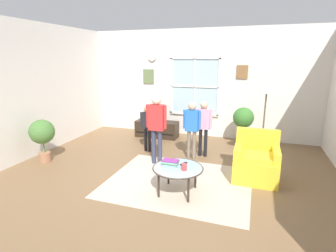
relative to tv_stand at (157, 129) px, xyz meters
The scene contains 18 objects.
ground_plane 2.74m from the tv_stand, 67.20° to the right, with size 6.84×6.71×0.02m, color brown.
back_wall 1.72m from the tv_stand, 29.32° to the left, with size 6.24×0.17×2.91m.
side_wall_left 3.52m from the tv_stand, 130.08° to the right, with size 0.12×6.11×2.91m.
area_rug 2.82m from the tv_stand, 61.21° to the right, with size 2.49×2.02×0.01m, color #C6B29E.
tv_stand is the anchor object (origin of this frame).
television 0.41m from the tv_stand, 90.00° to the right, with size 0.50×0.08×0.36m.
armchair 3.24m from the tv_stand, 35.45° to the right, with size 0.76×0.74×0.87m.
coffee_table 3.18m from the tv_stand, 62.87° to the right, with size 0.82×0.82×0.44m.
book_stack 3.08m from the tv_stand, 64.78° to the right, with size 0.27×0.18×0.09m.
cup 3.29m from the tv_stand, 61.48° to the right, with size 0.08×0.08×0.10m, color #BF3F3F.
remote_near_books 3.07m from the tv_stand, 60.63° to the right, with size 0.04×0.14×0.02m, color black.
person_blue_shirt 1.93m from the tv_stand, 45.09° to the right, with size 0.38×0.17×1.26m.
person_black_shirt 1.28m from the tv_stand, 79.60° to the right, with size 0.33×0.15×1.09m.
person_pink_shirt 1.92m from the tv_stand, 35.08° to the right, with size 0.38×0.17×1.25m.
person_red_shirt 2.04m from the tv_stand, 68.94° to the right, with size 0.43×0.20×1.44m.
potted_plant_by_window 2.33m from the tv_stand, ahead, with size 0.51×0.51×0.96m.
potted_plant_corner 2.96m from the tv_stand, 123.30° to the right, with size 0.51×0.51×0.91m.
floor_lamp 3.22m from the tv_stand, 23.77° to the right, with size 0.32×0.32×1.72m.
Camera 1 is at (1.48, -4.02, 2.13)m, focal length 27.85 mm.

